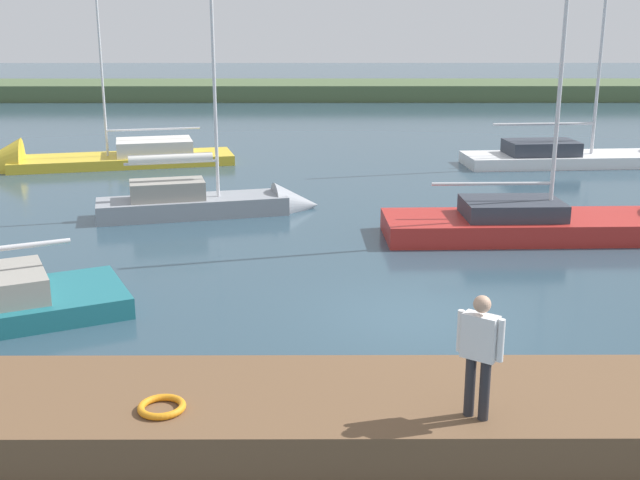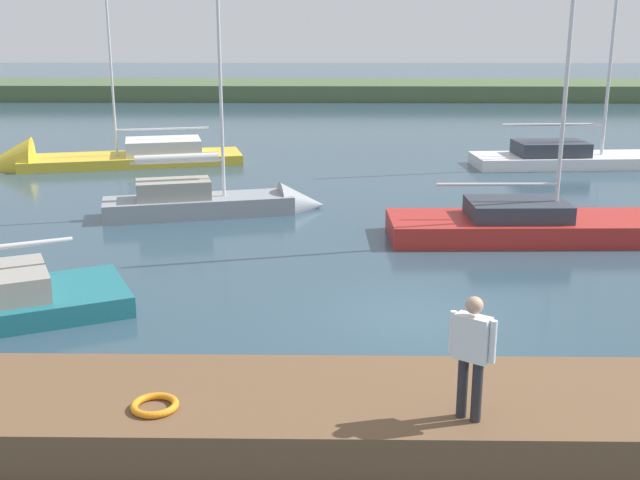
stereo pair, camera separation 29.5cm
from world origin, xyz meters
The scene contains 9 objects.
ground_plane centered at (0.00, 0.00, 0.00)m, with size 200.00×200.00×0.00m, color #2D4756.
far_shoreline centered at (0.00, -47.36, 0.00)m, with size 180.00×8.00×2.40m, color #4C603D.
dock_pier centered at (0.00, 4.68, 0.35)m, with size 23.62×2.59×0.70m, color brown.
life_ring_buoy centered at (4.12, 5.20, 0.75)m, with size 0.66×0.66×0.10m, color orange.
sailboat_behind_pier centered at (-5.66, -6.21, 0.17)m, with size 10.00×2.67×12.09m.
sailboat_outer_mooring centered at (-10.22, -17.57, 0.13)m, with size 10.55×3.26×12.73m.
sailboat_far_right centered at (5.11, -8.93, 0.23)m, with size 7.06×3.20×7.49m.
sailboat_inner_slip centered at (11.94, -17.09, 0.10)m, with size 11.08×5.02×12.20m.
person_on_dock centered at (-0.12, 5.41, 1.70)m, with size 0.55×0.45×1.73m.
Camera 2 is at (1.71, 14.84, 5.82)m, focal length 43.89 mm.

